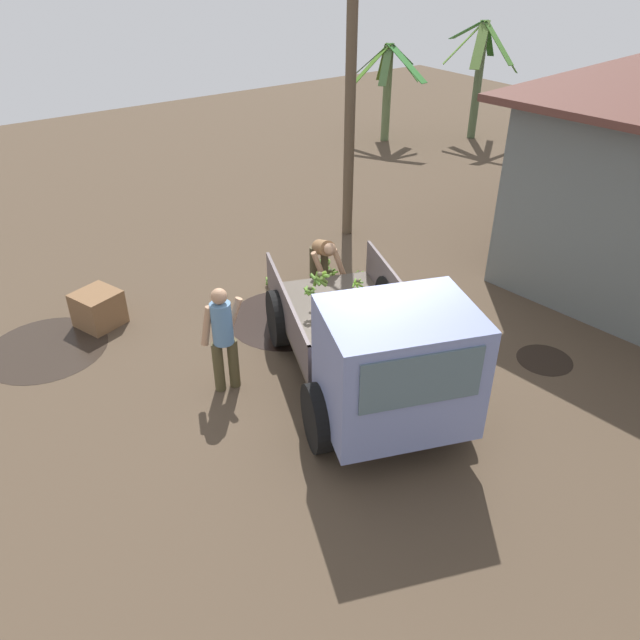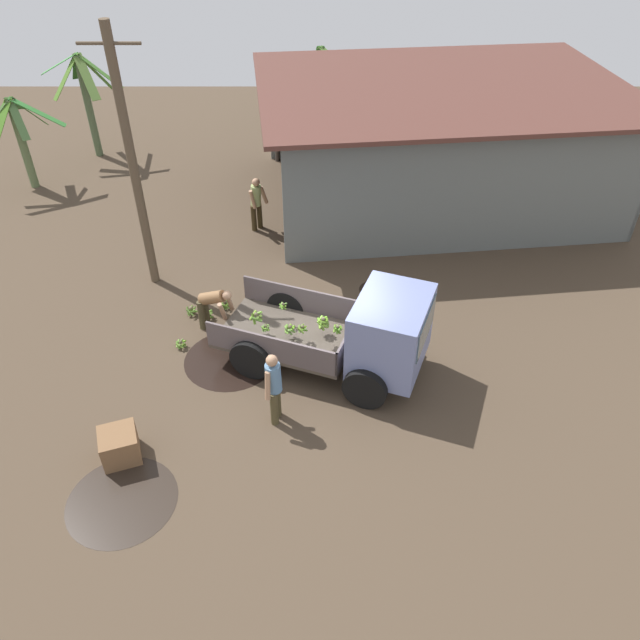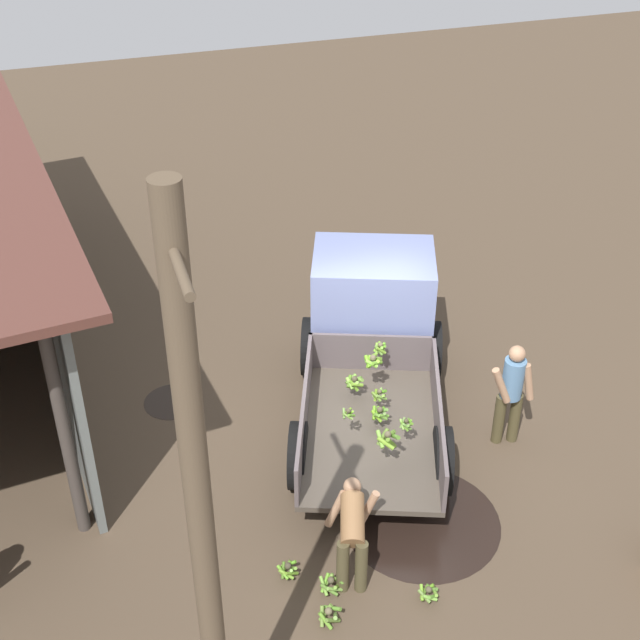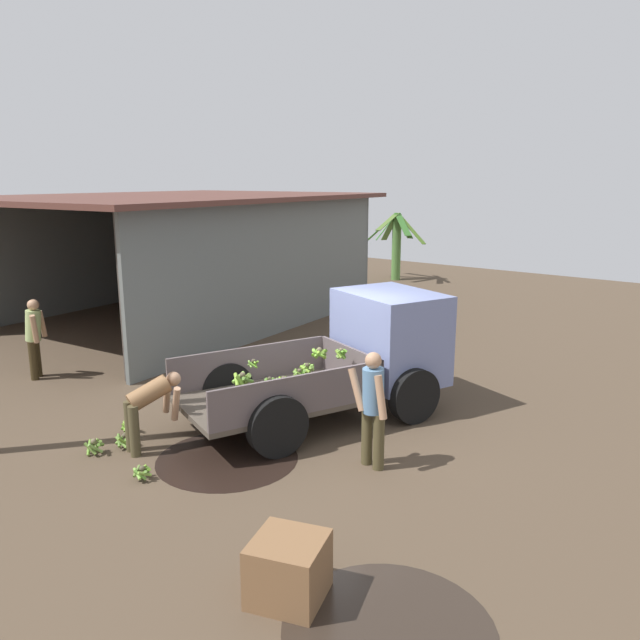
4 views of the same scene
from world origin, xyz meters
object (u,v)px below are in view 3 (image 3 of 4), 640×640
Objects in this scene: cargo_truck at (372,327)px; banana_bunch_on_ground_0 at (288,569)px; utility_pole at (202,532)px; banana_bunch_on_ground_2 at (428,592)px; banana_bunch_on_ground_3 at (329,615)px; person_worker_loading at (352,530)px; banana_bunch_on_ground_1 at (331,584)px; person_foreground_visitor at (512,390)px.

banana_bunch_on_ground_0 is at bearing 165.97° from cargo_truck.
utility_pole reaches higher than banana_bunch_on_ground_0.
cargo_truck reaches higher than banana_bunch_on_ground_2.
banana_bunch_on_ground_2 is at bearing -91.92° from banana_bunch_on_ground_3.
utility_pole is at bearing 151.18° from person_worker_loading.
banana_bunch_on_ground_1 is (-0.36, -0.41, 0.01)m from banana_bunch_on_ground_0.
utility_pole is 5.54× the size of person_worker_loading.
banana_bunch_on_ground_0 is at bearing 18.64° from banana_bunch_on_ground_3.
person_worker_loading is at bearing 176.81° from cargo_truck.
banana_bunch_on_ground_0 is (-1.39, 3.54, -0.78)m from person_foreground_visitor.
person_foreground_visitor is at bearing -43.76° from banana_bunch_on_ground_2.
cargo_truck is at bearing -34.51° from banana_bunch_on_ground_0.
person_worker_loading is (1.77, -1.92, -2.43)m from utility_pole.
banana_bunch_on_ground_3 reaches higher than banana_bunch_on_ground_2.
person_foreground_visitor is 6.26× the size of banana_bunch_on_ground_0.
person_foreground_visitor is 3.21m from person_worker_loading.
person_foreground_visitor is (-1.81, -1.34, -0.13)m from cargo_truck.
banana_bunch_on_ground_3 is at bearing 158.84° from banana_bunch_on_ground_1.
utility_pole is 23.68× the size of banana_bunch_on_ground_0.
banana_bunch_on_ground_0 is at bearing 60.91° from banana_bunch_on_ground_2.
cargo_truck reaches higher than person_foreground_visitor.
cargo_truck is 6.49m from utility_pole.
cargo_truck is 2.89× the size of person_foreground_visitor.
cargo_truck is 4.23× the size of person_worker_loading.
person_foreground_visitor is at bearing -54.96° from utility_pole.
person_foreground_visitor reaches higher than banana_bunch_on_ground_2.
banana_bunch_on_ground_2 is at bearing -114.33° from person_worker_loading.
person_worker_loading reaches higher than banana_bunch_on_ground_1.
cargo_truck is 0.76× the size of utility_pole.
banana_bunch_on_ground_1 reaches higher than banana_bunch_on_ground_0.
person_foreground_visitor is at bearing -123.05° from cargo_truck.
cargo_truck is 18.07× the size of banana_bunch_on_ground_0.
banana_bunch_on_ground_0 is 1.65m from banana_bunch_on_ground_2.
person_worker_loading is at bearing -37.89° from banana_bunch_on_ground_3.
banana_bunch_on_ground_3 is (0.04, 1.18, 0.02)m from banana_bunch_on_ground_2.
utility_pole is 3.75m from banana_bunch_on_ground_0.
banana_bunch_on_ground_0 is at bearing -31.62° from utility_pole.
banana_bunch_on_ground_2 is (-0.44, -1.03, -0.01)m from banana_bunch_on_ground_1.
cargo_truck reaches higher than banana_bunch_on_ground_0.
person_worker_loading is at bearing -101.43° from banana_bunch_on_ground_0.
person_worker_loading is 1.12m from banana_bunch_on_ground_2.
utility_pole is at bearing 134.39° from banana_bunch_on_ground_1.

